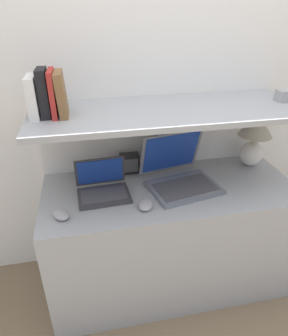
{
  "coord_description": "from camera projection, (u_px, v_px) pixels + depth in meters",
  "views": [
    {
      "loc": [
        -0.43,
        -1.05,
        1.59
      ],
      "look_at": [
        -0.15,
        0.29,
        0.85
      ],
      "focal_mm": 32.0,
      "sensor_mm": 36.0,
      "label": 1
    }
  ],
  "objects": [
    {
      "name": "ground_plane",
      "position": [
        180.0,
        317.0,
        1.74
      ],
      "size": [
        12.0,
        12.0,
        0.0
      ],
      "primitive_type": "plane",
      "color": "#7A664C"
    },
    {
      "name": "wall_back",
      "position": [
        158.0,
        83.0,
        1.72
      ],
      "size": [
        6.0,
        0.05,
        2.4
      ],
      "color": "white",
      "rests_on": "ground_plane"
    },
    {
      "name": "desk",
      "position": [
        169.0,
        237.0,
        1.82
      ],
      "size": [
        1.4,
        0.58,
        0.71
      ],
      "color": "#999EA3",
      "rests_on": "ground_plane"
    },
    {
      "name": "back_riser",
      "position": [
        157.0,
        183.0,
        1.99
      ],
      "size": [
        1.4,
        0.04,
        1.11
      ],
      "color": "white",
      "rests_on": "ground_plane"
    },
    {
      "name": "shelf",
      "position": [
        171.0,
        111.0,
        1.51
      ],
      "size": [
        1.4,
        0.52,
        0.03
      ],
      "color": "#999EA3",
      "rests_on": "back_riser"
    },
    {
      "name": "table_lamp",
      "position": [
        255.0,
        135.0,
        1.8
      ],
      "size": [
        0.2,
        0.2,
        0.34
      ],
      "color": "white",
      "rests_on": "desk"
    },
    {
      "name": "laptop_large",
      "position": [
        179.0,
        175.0,
        1.66
      ],
      "size": [
        0.43,
        0.41,
        0.28
      ],
      "color": "slate",
      "rests_on": "desk"
    },
    {
      "name": "laptop_small",
      "position": [
        103.0,
        188.0,
        1.58
      ],
      "size": [
        0.28,
        0.23,
        0.18
      ],
      "color": "#333338",
      "rests_on": "desk"
    },
    {
      "name": "computer_mouse",
      "position": [
        145.0,
        205.0,
        1.48
      ],
      "size": [
        0.09,
        0.11,
        0.04
      ],
      "color": "#99999E",
      "rests_on": "desk"
    },
    {
      "name": "second_mouse",
      "position": [
        61.0,
        215.0,
        1.41
      ],
      "size": [
        0.11,
        0.12,
        0.04
      ],
      "color": "#99999E",
      "rests_on": "desk"
    },
    {
      "name": "router_box",
      "position": [
        130.0,
        163.0,
        1.78
      ],
      "size": [
        0.11,
        0.07,
        0.12
      ],
      "color": "black",
      "rests_on": "desk"
    },
    {
      "name": "book_white",
      "position": [
        33.0,
        97.0,
        1.35
      ],
      "size": [
        0.04,
        0.16,
        0.18
      ],
      "color": "silver",
      "rests_on": "shelf"
    },
    {
      "name": "book_black",
      "position": [
        44.0,
        93.0,
        1.35
      ],
      "size": [
        0.04,
        0.13,
        0.21
      ],
      "color": "black",
      "rests_on": "shelf"
    },
    {
      "name": "book_red",
      "position": [
        53.0,
        93.0,
        1.36
      ],
      "size": [
        0.02,
        0.17,
        0.21
      ],
      "color": "#A82823",
      "rests_on": "shelf"
    },
    {
      "name": "book_brown",
      "position": [
        61.0,
        94.0,
        1.37
      ],
      "size": [
        0.05,
        0.17,
        0.2
      ],
      "color": "brown",
      "rests_on": "shelf"
    },
    {
      "name": "shelf_gadget",
      "position": [
        285.0,
        96.0,
        1.6
      ],
      "size": [
        0.09,
        0.07,
        0.06
      ],
      "color": "#99999E",
      "rests_on": "shelf"
    }
  ]
}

